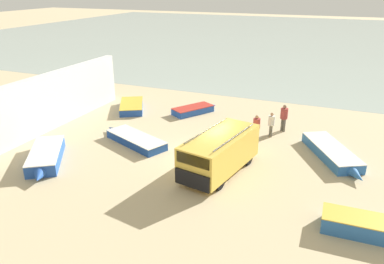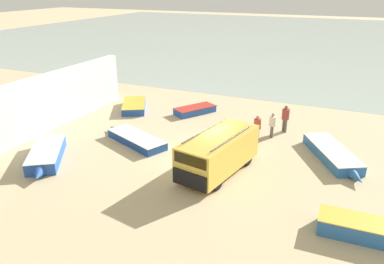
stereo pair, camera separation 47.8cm
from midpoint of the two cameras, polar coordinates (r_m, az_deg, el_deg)
ground_plane at (r=20.75m, az=1.35°, el=-3.99°), size 200.00×200.00×0.00m
sea_water at (r=70.32m, az=17.48°, el=13.55°), size 120.00×80.00×0.01m
harbor_wall at (r=26.61m, az=-20.58°, el=4.69°), size 0.50×13.02×3.64m
parked_van at (r=18.89m, az=3.50°, el=-3.04°), size 2.91×5.36×2.14m
fishing_rowboat_0 at (r=22.84m, az=-9.31°, el=-1.10°), size 5.08×2.98×0.50m
fishing_rowboat_1 at (r=22.00m, az=20.04°, el=-3.03°), size 3.64×5.37×0.57m
fishing_rowboat_2 at (r=27.79m, az=-0.18°, el=3.41°), size 2.70×3.60×0.49m
fishing_rowboat_3 at (r=16.17m, az=24.62°, el=-13.02°), size 3.86×1.34×0.69m
fishing_rowboat_4 at (r=21.68m, az=-22.00°, el=-3.52°), size 3.59×4.59×0.68m
fishing_rowboat_5 at (r=29.01m, az=-9.64°, el=3.95°), size 3.13×4.19×0.54m
fisherman_0 at (r=22.98m, az=9.22°, el=1.00°), size 0.43×0.43×1.63m
fisherman_1 at (r=24.75m, az=13.31°, el=2.46°), size 0.47×0.47×1.79m
fisherman_2 at (r=23.71m, az=11.45°, el=1.44°), size 0.42×0.42×1.59m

